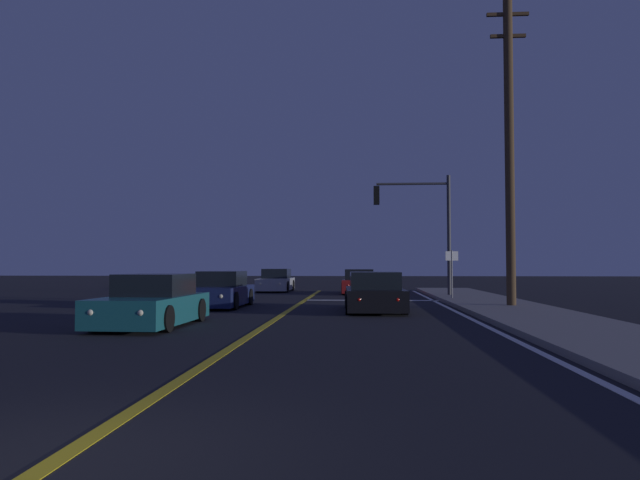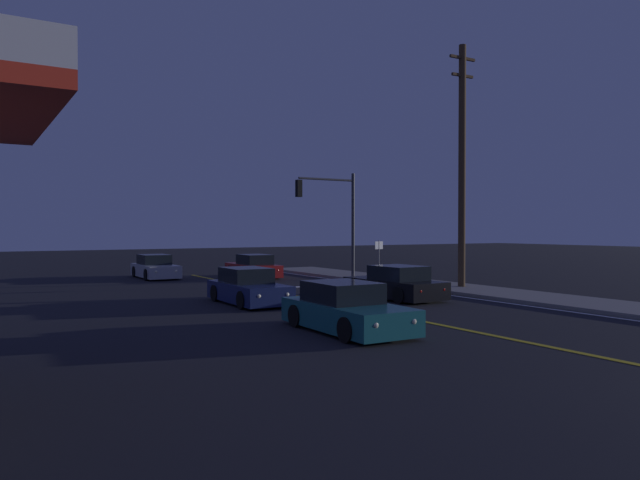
# 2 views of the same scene
# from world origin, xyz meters

# --- Properties ---
(sidewalk_right) EXTENTS (3.20, 42.50, 0.15)m
(sidewalk_right) POSITION_xyz_m (7.52, 11.80, 0.07)
(sidewalk_right) COLOR gray
(sidewalk_right) RESTS_ON ground
(lane_line_center) EXTENTS (0.20, 40.13, 0.01)m
(lane_line_center) POSITION_xyz_m (0.00, 11.80, 0.01)
(lane_line_center) COLOR gold
(lane_line_center) RESTS_ON ground
(lane_line_edge_right) EXTENTS (0.16, 40.13, 0.01)m
(lane_line_edge_right) POSITION_xyz_m (5.67, 11.80, 0.01)
(lane_line_edge_right) COLOR white
(lane_line_edge_right) RESTS_ON ground
(stop_bar) EXTENTS (5.92, 0.50, 0.01)m
(stop_bar) POSITION_xyz_m (2.96, 22.11, 0.01)
(stop_bar) COLOR white
(stop_bar) RESTS_ON ground
(car_mid_block_red) EXTENTS (1.92, 4.52, 1.34)m
(car_mid_block_red) POSITION_xyz_m (2.43, 28.33, 0.58)
(car_mid_block_red) COLOR maroon
(car_mid_block_red) RESTS_ON ground
(car_distant_tail_black) EXTENTS (2.10, 4.50, 1.34)m
(car_distant_tail_black) POSITION_xyz_m (2.94, 15.86, 0.58)
(car_distant_tail_black) COLOR black
(car_distant_tail_black) RESTS_ON ground
(car_side_waiting_silver) EXTENTS (1.89, 4.41, 1.34)m
(car_side_waiting_silver) POSITION_xyz_m (-2.54, 30.86, 0.58)
(car_side_waiting_silver) COLOR #B2B5BA
(car_side_waiting_silver) RESTS_ON ground
(car_lead_oncoming_navy) EXTENTS (1.89, 4.32, 1.34)m
(car_lead_oncoming_navy) POSITION_xyz_m (-2.74, 17.53, 0.58)
(car_lead_oncoming_navy) COLOR navy
(car_lead_oncoming_navy) RESTS_ON ground
(car_parked_curb_teal) EXTENTS (2.02, 4.43, 1.34)m
(car_parked_curb_teal) POSITION_xyz_m (-2.93, 10.61, 0.58)
(car_parked_curb_teal) COLOR #195960
(car_parked_curb_teal) RESTS_ON ground
(traffic_signal_near_right) EXTENTS (3.69, 0.28, 5.89)m
(traffic_signal_near_right) POSITION_xyz_m (5.44, 24.41, 3.91)
(traffic_signal_near_right) COLOR #38383D
(traffic_signal_near_right) RESTS_ON ground
(utility_pole_right) EXTENTS (1.50, 0.33, 11.26)m
(utility_pole_right) POSITION_xyz_m (7.82, 17.12, 5.78)
(utility_pole_right) COLOR #4C3823
(utility_pole_right) RESTS_ON ground
(street_sign_corner) EXTENTS (0.56, 0.12, 2.21)m
(street_sign_corner) POSITION_xyz_m (6.42, 21.61, 1.50)
(street_sign_corner) COLOR slate
(street_sign_corner) RESTS_ON ground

